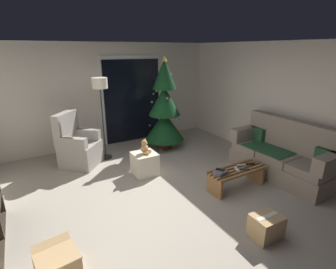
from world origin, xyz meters
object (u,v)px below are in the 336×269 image
at_px(christmas_tree, 164,110).
at_px(remote_graphite, 244,169).
at_px(ottoman, 145,164).
at_px(remote_white, 237,169).
at_px(remote_black, 250,164).
at_px(remote_silver, 241,165).
at_px(armchair, 78,147).
at_px(teddy_bear_cream_by_tree, 144,152).
at_px(cardboard_box_open_near_shelf, 58,264).
at_px(cardboard_box_taped_mid_floor, 266,226).
at_px(book_stack, 221,172).
at_px(coffee_table, 237,175).
at_px(floor_lamp, 100,91).
at_px(couch, 282,156).
at_px(cell_phone, 220,170).
at_px(teddy_bear_honey, 145,148).

bearing_deg(christmas_tree, remote_graphite, -85.12).
bearing_deg(ottoman, remote_white, -48.97).
xyz_separation_m(remote_graphite, remote_black, (0.25, 0.10, 0.00)).
distance_m(remote_silver, armchair, 3.29).
distance_m(armchair, teddy_bear_cream_by_tree, 1.41).
height_order(cardboard_box_open_near_shelf, cardboard_box_taped_mid_floor, cardboard_box_taped_mid_floor).
bearing_deg(teddy_bear_cream_by_tree, ottoman, -113.15).
bearing_deg(book_stack, remote_black, 0.69).
relative_size(christmas_tree, ottoman, 4.99).
bearing_deg(remote_black, remote_white, -54.86).
distance_m(remote_white, teddy_bear_cream_by_tree, 2.24).
distance_m(coffee_table, christmas_tree, 2.44).
bearing_deg(cardboard_box_open_near_shelf, floor_lamp, 63.54).
height_order(couch, cell_phone, couch).
distance_m(floor_lamp, teddy_bear_honey, 1.56).
bearing_deg(couch, ottoman, 148.92).
bearing_deg(couch, remote_silver, 171.78).
distance_m(remote_white, remote_graphite, 0.13).
bearing_deg(floor_lamp, book_stack, -63.53).
bearing_deg(cardboard_box_open_near_shelf, remote_graphite, 4.91).
distance_m(coffee_table, floor_lamp, 3.18).
xyz_separation_m(couch, teddy_bear_honey, (-2.26, 1.36, 0.16)).
height_order(floor_lamp, ottoman, floor_lamp).
height_order(christmas_tree, teddy_bear_honey, christmas_tree).
relative_size(coffee_table, cell_phone, 7.64).
xyz_separation_m(remote_black, ottoman, (-1.50, 1.28, -0.16)).
distance_m(cell_phone, teddy_bear_honey, 1.49).
distance_m(book_stack, cardboard_box_open_near_shelf, 2.65).
bearing_deg(remote_silver, ottoman, -109.64).
xyz_separation_m(remote_graphite, christmas_tree, (-0.21, 2.43, 0.59)).
bearing_deg(coffee_table, remote_silver, 19.83).
relative_size(book_stack, christmas_tree, 0.12).
xyz_separation_m(ottoman, cardboard_box_open_near_shelf, (-1.82, -1.64, -0.10)).
bearing_deg(remote_graphite, remote_silver, -177.94).
bearing_deg(coffee_table, remote_graphite, -52.00).
distance_m(remote_graphite, teddy_bear_cream_by_tree, 2.35).
xyz_separation_m(remote_black, christmas_tree, (-0.46, 2.33, 0.59)).
xyz_separation_m(coffee_table, remote_black, (0.33, 0.01, 0.13)).
bearing_deg(remote_black, armchair, -101.94).
xyz_separation_m(cell_phone, cardboard_box_taped_mid_floor, (-0.18, -1.12, -0.29)).
distance_m(cardboard_box_open_near_shelf, cardboard_box_taped_mid_floor, 2.55).
distance_m(coffee_table, teddy_bear_cream_by_tree, 2.22).
relative_size(remote_graphite, floor_lamp, 0.09).
distance_m(couch, coffee_table, 1.11).
relative_size(remote_white, christmas_tree, 0.07).
height_order(coffee_table, teddy_bear_cream_by_tree, coffee_table).
bearing_deg(book_stack, floor_lamp, 116.47).
distance_m(book_stack, cell_phone, 0.04).
height_order(remote_black, cardboard_box_taped_mid_floor, remote_black).
xyz_separation_m(cell_phone, ottoman, (-0.79, 1.27, -0.22)).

